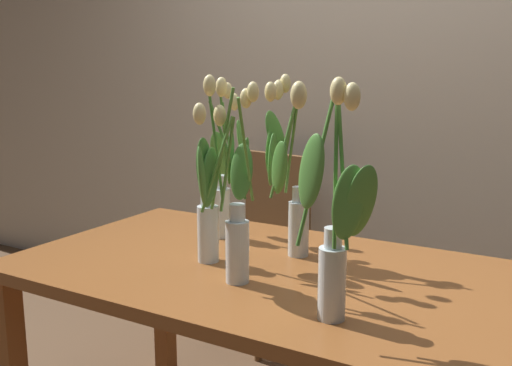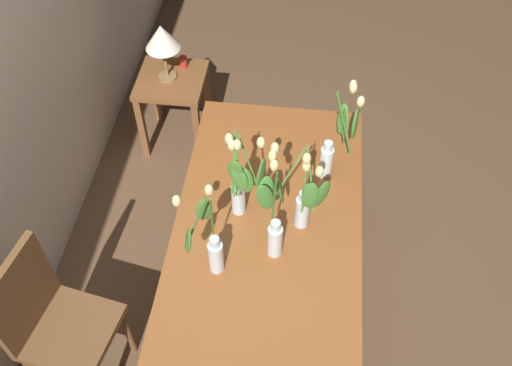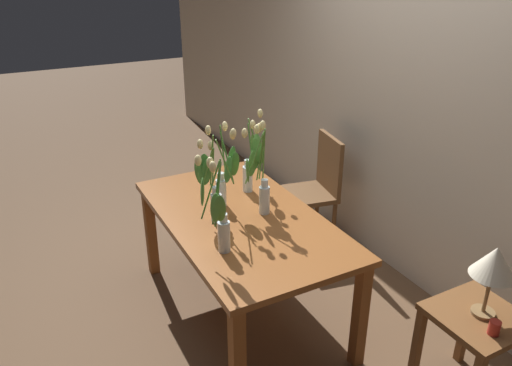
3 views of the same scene
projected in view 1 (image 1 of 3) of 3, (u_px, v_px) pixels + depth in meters
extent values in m
cube|color=beige|center=(400.00, 69.00, 2.79)|extent=(9.00, 0.10, 2.70)
cube|color=brown|center=(268.00, 273.00, 1.78)|extent=(1.60, 0.90, 0.04)
cube|color=brown|center=(164.00, 298.00, 2.55)|extent=(0.07, 0.07, 0.70)
cylinder|color=silver|center=(221.00, 213.00, 2.08)|extent=(0.07, 0.07, 0.18)
cylinder|color=silver|center=(221.00, 182.00, 2.06)|extent=(0.04, 0.04, 0.05)
cylinder|color=silver|center=(221.00, 221.00, 2.09)|extent=(0.06, 0.06, 0.11)
cylinder|color=#3D752D|center=(225.00, 136.00, 2.10)|extent=(0.05, 0.11, 0.31)
ellipsoid|color=#F4E093|center=(228.00, 91.00, 2.13)|extent=(0.04, 0.04, 0.06)
ellipsoid|color=#4C8E38|center=(220.00, 154.00, 2.16)|extent=(0.09, 0.07, 0.18)
cylinder|color=#3D752D|center=(229.00, 143.00, 2.03)|extent=(0.05, 0.02, 0.29)
ellipsoid|color=#F4E093|center=(234.00, 102.00, 2.00)|extent=(0.04, 0.04, 0.06)
ellipsoid|color=#4C8E38|center=(242.00, 143.00, 2.05)|extent=(0.06, 0.09, 0.18)
cylinder|color=silver|center=(237.00, 252.00, 1.63)|extent=(0.07, 0.07, 0.18)
cylinder|color=silver|center=(237.00, 213.00, 1.61)|extent=(0.04, 0.04, 0.05)
cylinder|color=silver|center=(237.00, 262.00, 1.64)|extent=(0.06, 0.06, 0.11)
cylinder|color=#56933D|center=(217.00, 165.00, 1.58)|extent=(0.08, 0.06, 0.27)
ellipsoid|color=#F4E093|center=(199.00, 114.00, 1.56)|extent=(0.04, 0.04, 0.06)
ellipsoid|color=#427F33|center=(202.00, 176.00, 1.56)|extent=(0.06, 0.10, 0.18)
cylinder|color=#56933D|center=(227.00, 165.00, 1.60)|extent=(0.06, 0.01, 0.27)
ellipsoid|color=#F4E093|center=(220.00, 115.00, 1.59)|extent=(0.04, 0.04, 0.06)
ellipsoid|color=#427F33|center=(210.00, 177.00, 1.61)|extent=(0.02, 0.10, 0.18)
cylinder|color=#56933D|center=(246.00, 152.00, 1.65)|extent=(0.03, 0.13, 0.32)
ellipsoid|color=#F4E093|center=(253.00, 92.00, 1.68)|extent=(0.04, 0.04, 0.06)
ellipsoid|color=#427F33|center=(241.00, 172.00, 1.71)|extent=(0.08, 0.07, 0.17)
cylinder|color=#56933D|center=(222.00, 150.00, 1.60)|extent=(0.09, 0.01, 0.35)
ellipsoid|color=#F4E093|center=(210.00, 85.00, 1.59)|extent=(0.04, 0.04, 0.06)
ellipsoid|color=#427F33|center=(205.00, 167.00, 1.61)|extent=(0.02, 0.08, 0.18)
cylinder|color=silver|center=(298.00, 229.00, 1.87)|extent=(0.07, 0.07, 0.18)
cylinder|color=silver|center=(299.00, 194.00, 1.85)|extent=(0.04, 0.04, 0.05)
cylinder|color=silver|center=(298.00, 238.00, 1.88)|extent=(0.06, 0.06, 0.11)
cylinder|color=#56933D|center=(287.00, 144.00, 1.83)|extent=(0.07, 0.02, 0.33)
ellipsoid|color=#F4E093|center=(278.00, 90.00, 1.81)|extent=(0.04, 0.04, 0.06)
ellipsoid|color=#4C8E38|center=(272.00, 159.00, 1.83)|extent=(0.04, 0.10, 0.18)
cylinder|color=#56933D|center=(291.00, 140.00, 1.85)|extent=(0.06, 0.03, 0.36)
ellipsoid|color=#F4E093|center=(285.00, 83.00, 1.83)|extent=(0.04, 0.04, 0.06)
ellipsoid|color=#4C8E38|center=(276.00, 136.00, 1.85)|extent=(0.08, 0.10, 0.18)
cylinder|color=#56933D|center=(284.00, 146.00, 1.78)|extent=(0.05, 0.11, 0.32)
ellipsoid|color=#F4E093|center=(270.00, 92.00, 1.72)|extent=(0.04, 0.04, 0.06)
ellipsoid|color=#4C8E38|center=(280.00, 168.00, 1.75)|extent=(0.10, 0.07, 0.18)
cylinder|color=#56933D|center=(288.00, 143.00, 1.84)|extent=(0.08, 0.01, 0.33)
ellipsoid|color=#F4E093|center=(279.00, 89.00, 1.83)|extent=(0.04, 0.04, 0.06)
ellipsoid|color=#4C8E38|center=(272.00, 150.00, 1.85)|extent=(0.03, 0.10, 0.18)
cylinder|color=silver|center=(332.00, 284.00, 1.39)|extent=(0.07, 0.07, 0.18)
cylinder|color=silver|center=(333.00, 238.00, 1.36)|extent=(0.04, 0.04, 0.05)
cylinder|color=silver|center=(332.00, 295.00, 1.39)|extent=(0.06, 0.06, 0.11)
cylinder|color=#478433|center=(315.00, 172.00, 1.29)|extent=(0.05, 0.11, 0.33)
ellipsoid|color=#F4E093|center=(299.00, 95.00, 1.23)|extent=(0.04, 0.04, 0.06)
ellipsoid|color=#4C8E38|center=(311.00, 172.00, 1.24)|extent=(0.10, 0.04, 0.18)
cylinder|color=#478433|center=(343.00, 173.00, 1.28)|extent=(0.07, 0.08, 0.33)
ellipsoid|color=#F4E093|center=(352.00, 97.00, 1.20)|extent=(0.04, 0.04, 0.06)
ellipsoid|color=#4C8E38|center=(360.00, 201.00, 1.25)|extent=(0.10, 0.07, 0.18)
cylinder|color=#478433|center=(336.00, 170.00, 1.29)|extent=(0.04, 0.08, 0.35)
ellipsoid|color=#F4E093|center=(338.00, 91.00, 1.21)|extent=(0.04, 0.04, 0.06)
ellipsoid|color=#4C8E38|center=(348.00, 203.00, 1.25)|extent=(0.09, 0.06, 0.18)
cylinder|color=silver|center=(208.00, 234.00, 1.81)|extent=(0.07, 0.07, 0.18)
cylinder|color=silver|center=(208.00, 198.00, 1.79)|extent=(0.04, 0.04, 0.05)
cylinder|color=silver|center=(208.00, 243.00, 1.82)|extent=(0.06, 0.06, 0.11)
cylinder|color=#3D752D|center=(228.00, 150.00, 1.75)|extent=(0.12, 0.04, 0.30)
ellipsoid|color=#F4E093|center=(246.00, 98.00, 1.70)|extent=(0.04, 0.04, 0.06)
ellipsoid|color=#427F33|center=(243.00, 164.00, 1.77)|extent=(0.07, 0.08, 0.18)
cylinder|color=#3D752D|center=(216.00, 145.00, 1.76)|extent=(0.05, 0.02, 0.35)
ellipsoid|color=#F4E093|center=(221.00, 87.00, 1.72)|extent=(0.04, 0.04, 0.06)
ellipsoid|color=#427F33|center=(231.00, 157.00, 1.79)|extent=(0.06, 0.11, 0.18)
cube|color=brown|center=(254.00, 253.00, 2.85)|extent=(0.47, 0.47, 0.04)
cylinder|color=brown|center=(258.00, 317.00, 2.66)|extent=(0.04, 0.04, 0.43)
cylinder|color=brown|center=(207.00, 299.00, 2.88)|extent=(0.04, 0.04, 0.43)
cylinder|color=brown|center=(301.00, 296.00, 2.92)|extent=(0.04, 0.04, 0.43)
cylinder|color=brown|center=(251.00, 281.00, 3.13)|extent=(0.04, 0.04, 0.43)
cube|color=brown|center=(277.00, 198.00, 2.94)|extent=(0.40, 0.11, 0.46)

